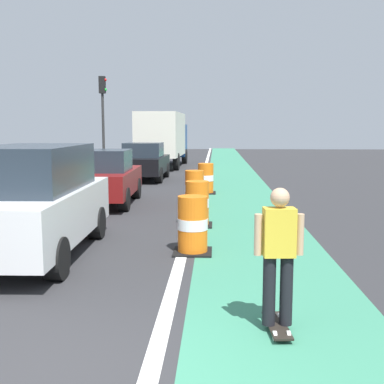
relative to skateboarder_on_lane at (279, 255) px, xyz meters
The scene contains 14 objects.
ground_plane 2.75m from the skateboarder_on_lane, 150.01° to the right, with size 100.00×100.00×0.00m, color #2D2D30.
bike_lane_strip 10.74m from the skateboarder_on_lane, 89.18° to the left, with size 2.50×80.00×0.01m, color #387F60.
lane_divider_stripe 10.83m from the skateboarder_on_lane, 97.18° to the left, with size 0.20×80.00×0.01m, color silver.
skateboarder_on_lane is the anchor object (origin of this frame).
parked_suv_nearest 5.15m from the skateboarder_on_lane, 142.10° to the left, with size 2.01×4.65×2.04m.
parked_sedan_second 10.10m from the skateboarder_on_lane, 114.47° to the left, with size 2.02×4.16×1.70m.
parked_sedan_third 16.72m from the skateboarder_on_lane, 103.69° to the left, with size 1.97×4.13×1.70m.
traffic_barrel_front 3.69m from the skateboarder_on_lane, 108.31° to the left, with size 0.73×0.73×1.09m.
traffic_barrel_mid 6.17m from the skateboarder_on_lane, 100.93° to the left, with size 0.73×0.73×1.09m.
traffic_barrel_back 9.05m from the skateboarder_on_lane, 98.66° to the left, with size 0.73×0.73×1.09m.
traffic_barrel_far 11.93m from the skateboarder_on_lane, 95.22° to the left, with size 0.73×0.73×1.09m.
delivery_truck_down_block 24.02m from the skateboarder_on_lane, 99.34° to the left, with size 2.53×7.66×3.23m.
traffic_light_corner 21.95m from the skateboarder_on_lane, 108.29° to the left, with size 0.41×0.32×5.10m.
pedestrian_crossing 9.69m from the skateboarder_on_lane, 130.49° to the left, with size 0.34×0.20×1.61m.
Camera 1 is at (1.52, -4.12, 2.36)m, focal length 45.06 mm.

